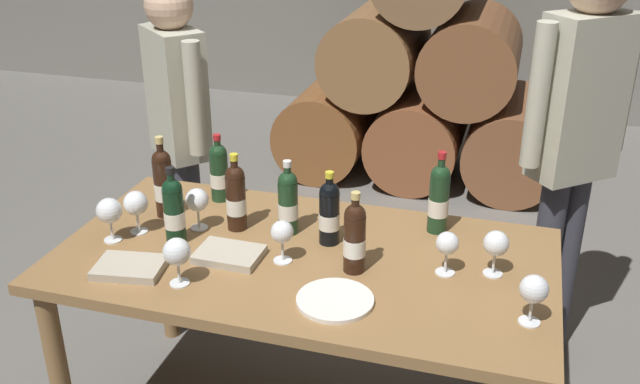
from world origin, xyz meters
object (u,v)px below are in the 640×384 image
(wine_bottle_7, at_px, (219,172))
(leather_ledger, at_px, (229,254))
(wine_bottle_4, at_px, (355,237))
(taster_seated_left, at_px, (179,122))
(wine_bottle_3, at_px, (236,197))
(wine_glass_1, at_px, (534,290))
(serving_plate, at_px, (335,300))
(wine_glass_0, at_px, (282,233))
(wine_glass_5, at_px, (177,253))
(wine_bottle_5, at_px, (163,182))
(wine_glass_6, at_px, (197,201))
(wine_bottle_0, at_px, (288,202))
(wine_bottle_2, at_px, (439,198))
(wine_glass_3, at_px, (109,212))
(wine_bottle_1, at_px, (329,212))
(sommelier_presenting, at_px, (576,130))
(wine_glass_2, at_px, (447,245))
(dining_table, at_px, (304,278))
(tasting_notebook, at_px, (130,267))
(wine_glass_7, at_px, (496,244))
(wine_glass_4, at_px, (136,204))
(wine_bottle_6, at_px, (174,210))

(wine_bottle_7, relative_size, leather_ledger, 1.25)
(wine_bottle_4, height_order, taster_seated_left, taster_seated_left)
(wine_bottle_3, height_order, wine_glass_1, wine_bottle_3)
(wine_glass_1, relative_size, serving_plate, 0.66)
(wine_bottle_4, bearing_deg, wine_glass_0, -177.24)
(wine_glass_5, bearing_deg, wine_bottle_5, 122.28)
(wine_glass_1, bearing_deg, wine_glass_0, 170.89)
(wine_glass_5, bearing_deg, wine_glass_6, 106.03)
(wine_bottle_5, bearing_deg, taster_seated_left, 111.23)
(wine_bottle_0, relative_size, wine_bottle_2, 0.91)
(wine_bottle_4, xyz_separation_m, wine_glass_3, (-0.87, -0.05, -0.01))
(wine_bottle_3, relative_size, wine_bottle_5, 0.92)
(wine_bottle_1, relative_size, wine_bottle_5, 0.85)
(wine_bottle_2, xyz_separation_m, sommelier_presenting, (0.46, 0.44, 0.15))
(wine_glass_2, height_order, wine_glass_5, wine_glass_5)
(dining_table, height_order, tasting_notebook, tasting_notebook)
(wine_bottle_4, bearing_deg, tasting_notebook, -163.03)
(wine_glass_3, height_order, leather_ledger, wine_glass_3)
(wine_glass_3, relative_size, leather_ledger, 0.74)
(wine_glass_2, relative_size, wine_glass_7, 0.95)
(wine_bottle_0, distance_m, wine_bottle_4, 0.35)
(wine_glass_3, distance_m, wine_glass_4, 0.10)
(wine_glass_1, height_order, serving_plate, wine_glass_1)
(wine_bottle_5, distance_m, wine_glass_6, 0.18)
(wine_bottle_5, relative_size, serving_plate, 1.32)
(wine_bottle_0, distance_m, wine_glass_5, 0.49)
(wine_bottle_0, height_order, wine_bottle_1, wine_bottle_0)
(dining_table, relative_size, taster_seated_left, 1.10)
(wine_bottle_7, height_order, wine_glass_7, wine_bottle_7)
(wine_glass_4, height_order, serving_plate, wine_glass_4)
(tasting_notebook, bearing_deg, wine_bottle_4, 7.80)
(wine_bottle_6, relative_size, wine_glass_6, 1.80)
(wine_bottle_1, bearing_deg, wine_bottle_6, -163.93)
(wine_glass_7, bearing_deg, wine_glass_2, -165.98)
(wine_glass_4, height_order, sommelier_presenting, sommelier_presenting)
(wine_glass_4, bearing_deg, wine_bottle_0, 16.59)
(wine_bottle_4, xyz_separation_m, wine_glass_6, (-0.62, 0.13, -0.01))
(wine_bottle_3, bearing_deg, serving_plate, -37.86)
(wine_bottle_5, bearing_deg, wine_glass_0, -20.68)
(wine_bottle_7, xyz_separation_m, serving_plate, (0.64, -0.58, -0.11))
(wine_bottle_2, distance_m, wine_bottle_4, 0.42)
(wine_glass_4, bearing_deg, wine_bottle_1, 10.23)
(sommelier_presenting, bearing_deg, wine_glass_1, -97.04)
(taster_seated_left, bearing_deg, wine_glass_2, -28.31)
(leather_ledger, bearing_deg, sommelier_presenting, 37.96)
(wine_bottle_4, relative_size, tasting_notebook, 1.29)
(wine_glass_7, xyz_separation_m, leather_ledger, (-0.87, -0.15, -0.10))
(wine_glass_3, bearing_deg, wine_bottle_4, 3.00)
(wine_glass_4, bearing_deg, wine_glass_6, 24.32)
(wine_bottle_0, height_order, wine_glass_1, wine_bottle_0)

